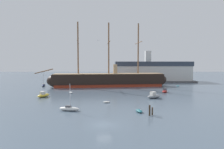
% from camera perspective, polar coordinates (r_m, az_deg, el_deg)
% --- Properties ---
extents(ground_plane, '(400.00, 400.00, 0.00)m').
position_cam_1_polar(ground_plane, '(33.99, -2.37, -14.87)').
color(ground_plane, '#4C5B6B').
extents(tall_ship, '(59.80, 14.99, 28.79)m').
position_cam_1_polar(tall_ship, '(86.25, -0.99, -1.55)').
color(tall_ship, maroon).
rests_on(tall_ship, ground).
extents(sailboat_foreground_left, '(4.88, 2.20, 6.13)m').
position_cam_1_polar(sailboat_foreground_left, '(44.13, -12.78, -9.95)').
color(sailboat_foreground_left, silver).
rests_on(sailboat_foreground_left, ground).
extents(dinghy_foreground_right, '(1.72, 2.77, 0.61)m').
position_cam_1_polar(dinghy_foreground_right, '(42.28, 8.16, -10.78)').
color(dinghy_foreground_right, '#236670').
rests_on(dinghy_foreground_right, ground).
extents(dinghy_near_centre, '(1.92, 0.95, 0.44)m').
position_cam_1_polar(dinghy_near_centre, '(51.33, -1.61, -8.30)').
color(dinghy_near_centre, silver).
rests_on(dinghy_near_centre, ground).
extents(motorboat_mid_left, '(3.76, 4.77, 1.86)m').
position_cam_1_polar(motorboat_mid_left, '(63.48, -20.00, -5.84)').
color(motorboat_mid_left, gold).
rests_on(motorboat_mid_left, ground).
extents(motorboat_mid_right, '(5.08, 4.06, 1.98)m').
position_cam_1_polar(motorboat_mid_right, '(59.25, 12.46, -6.32)').
color(motorboat_mid_right, gray).
rests_on(motorboat_mid_right, ground).
extents(dinghy_alongside_bow, '(1.87, 2.28, 0.50)m').
position_cam_1_polar(dinghy_alongside_bow, '(69.09, -12.34, -5.30)').
color(dinghy_alongside_bow, silver).
rests_on(dinghy_alongside_bow, ground).
extents(motorboat_alongside_stern, '(3.33, 4.15, 1.62)m').
position_cam_1_polar(motorboat_alongside_stern, '(71.52, 15.63, -4.79)').
color(motorboat_alongside_stern, '#B22D28').
rests_on(motorboat_alongside_stern, ground).
extents(sailboat_far_left, '(2.37, 5.00, 6.26)m').
position_cam_1_polar(sailboat_far_left, '(93.00, -19.95, -3.01)').
color(sailboat_far_left, '#1E284C').
rests_on(sailboat_far_left, ground).
extents(dinghy_far_right, '(1.18, 2.04, 0.45)m').
position_cam_1_polar(dinghy_far_right, '(92.44, 19.22, -3.22)').
color(dinghy_far_right, '#236670').
rests_on(dinghy_far_right, ground).
extents(mooring_piling_nearest, '(0.32, 0.32, 1.60)m').
position_cam_1_polar(mooring_piling_nearest, '(40.46, 12.05, -10.76)').
color(mooring_piling_nearest, '#4C3D2D').
rests_on(mooring_piling_nearest, ground).
extents(mooring_piling_left_pair, '(0.37, 0.37, 2.14)m').
position_cam_1_polar(mooring_piling_left_pair, '(39.84, 11.26, -10.57)').
color(mooring_piling_left_pair, '#382B1E').
rests_on(mooring_piling_left_pair, ground).
extents(dockside_warehouse_right, '(46.42, 18.05, 17.73)m').
position_cam_1_polar(dockside_warehouse_right, '(113.42, 11.89, 0.91)').
color(dockside_warehouse_right, '#565659').
rests_on(dockside_warehouse_right, ground).
extents(seagull_in_flight, '(0.92, 1.11, 0.14)m').
position_cam_1_polar(seagull_in_flight, '(63.66, -4.12, 10.29)').
color(seagull_in_flight, silver).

